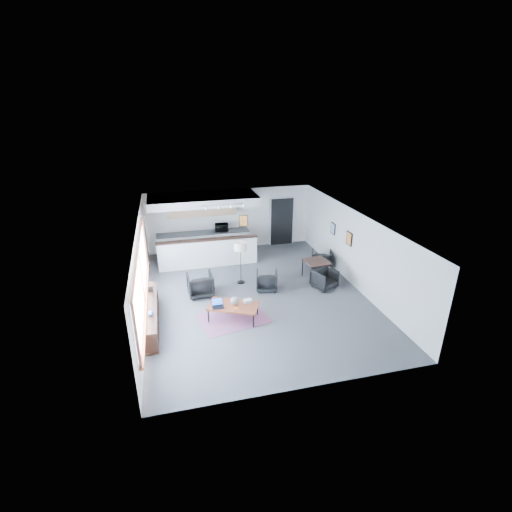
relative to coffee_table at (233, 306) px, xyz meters
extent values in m
cube|color=#47474A|center=(0.98, 1.27, -0.44)|extent=(7.00, 9.00, 0.01)
cube|color=white|center=(0.98, 1.27, 2.17)|extent=(7.00, 9.00, 0.01)
cube|color=silver|center=(0.98, 5.78, 0.87)|extent=(7.00, 0.01, 2.60)
cube|color=silver|center=(0.98, -3.23, 0.87)|extent=(7.00, 0.01, 2.60)
cube|color=silver|center=(-2.53, 1.27, 0.87)|extent=(0.01, 9.00, 2.60)
cube|color=silver|center=(4.48, 1.27, 0.87)|extent=(0.01, 9.00, 2.60)
cube|color=#8CBFFF|center=(-2.49, 0.37, 1.07)|extent=(0.02, 5.80, 1.55)
cube|color=maroon|center=(-2.46, 0.37, 0.27)|extent=(0.10, 5.95, 0.06)
cube|color=maroon|center=(-2.47, 0.37, 1.87)|extent=(0.06, 5.95, 0.06)
cube|color=maroon|center=(-2.47, -2.53, 1.07)|extent=(0.06, 0.06, 1.60)
cube|color=maroon|center=(-2.47, 0.37, 1.07)|extent=(0.06, 0.06, 1.60)
cube|color=maroon|center=(-2.47, 3.27, 1.07)|extent=(0.06, 0.06, 1.60)
cube|color=black|center=(-2.32, 0.27, 0.19)|extent=(0.35, 3.00, 0.05)
cube|color=black|center=(-2.32, 0.27, -0.38)|extent=(0.35, 3.00, 0.05)
cube|color=black|center=(-2.32, -1.18, -0.10)|extent=(0.33, 0.04, 0.55)
cube|color=black|center=(-2.32, 0.27, -0.10)|extent=(0.33, 0.04, 0.55)
cube|color=black|center=(-2.32, 1.72, -0.10)|extent=(0.33, 0.04, 0.55)
cube|color=#3359A5|center=(-2.32, -1.03, -0.26)|extent=(0.18, 0.04, 0.20)
cube|color=silver|center=(-2.32, -0.86, -0.25)|extent=(0.18, 0.04, 0.22)
cube|color=maroon|center=(-2.32, -0.69, -0.24)|extent=(0.18, 0.04, 0.24)
cube|color=black|center=(-2.32, -0.52, -0.26)|extent=(0.18, 0.04, 0.20)
cube|color=#3359A5|center=(-2.32, -0.35, -0.25)|extent=(0.18, 0.04, 0.22)
cube|color=silver|center=(-2.32, -0.18, -0.24)|extent=(0.18, 0.04, 0.24)
cube|color=maroon|center=(-2.32, -0.01, -0.26)|extent=(0.18, 0.04, 0.20)
cube|color=black|center=(-2.32, 0.16, -0.25)|extent=(0.18, 0.04, 0.22)
cube|color=#3359A5|center=(-2.32, 0.33, -0.24)|extent=(0.18, 0.03, 0.24)
cube|color=silver|center=(-2.32, 0.50, -0.26)|extent=(0.18, 0.03, 0.20)
cube|color=maroon|center=(-2.32, 0.67, -0.25)|extent=(0.18, 0.03, 0.22)
cube|color=black|center=(-2.32, 0.84, -0.24)|extent=(0.18, 0.04, 0.24)
cube|color=black|center=(-2.32, 1.07, 0.30)|extent=(0.14, 0.02, 0.18)
sphere|color=#264C99|center=(-2.30, -0.33, 0.28)|extent=(0.14, 0.14, 0.14)
cube|color=white|center=(-0.22, 3.97, 0.12)|extent=(3.80, 0.25, 1.10)
cube|color=black|center=(-0.22, 3.97, 0.68)|extent=(3.85, 0.32, 0.04)
cube|color=white|center=(-0.22, 5.42, 0.02)|extent=(3.80, 0.60, 0.90)
cube|color=#2D2D2D|center=(-0.22, 5.42, 0.48)|extent=(3.82, 0.62, 0.04)
cube|color=tan|center=(-0.22, 5.57, 1.52)|extent=(2.80, 0.35, 0.70)
cube|color=white|center=(-0.22, 4.87, 2.02)|extent=(4.20, 1.80, 0.30)
cube|color=black|center=(1.18, 3.98, 1.32)|extent=(0.35, 0.03, 0.45)
cube|color=orange|center=(1.18, 3.97, 1.32)|extent=(0.30, 0.01, 0.40)
cube|color=black|center=(3.28, 5.69, 0.62)|extent=(1.00, 0.12, 2.10)
cube|color=white|center=(2.76, 5.70, 0.62)|extent=(0.06, 0.10, 2.10)
cube|color=white|center=(3.80, 5.70, 0.62)|extent=(0.06, 0.10, 2.10)
cube|color=white|center=(3.28, 5.70, 1.69)|extent=(1.10, 0.10, 0.06)
cube|color=silver|center=(0.38, 3.47, 2.13)|extent=(1.60, 0.04, 0.04)
cylinder|color=silver|center=(-0.27, 3.47, 2.05)|extent=(0.07, 0.07, 0.09)
cylinder|color=silver|center=(0.18, 3.47, 2.05)|extent=(0.07, 0.07, 0.09)
cylinder|color=silver|center=(0.63, 3.47, 2.05)|extent=(0.07, 0.07, 0.09)
cylinder|color=silver|center=(1.08, 3.47, 2.05)|extent=(0.07, 0.07, 0.09)
cube|color=black|center=(4.45, 1.67, 1.12)|extent=(0.03, 0.38, 0.48)
cube|color=orange|center=(4.43, 1.67, 1.12)|extent=(0.00, 0.32, 0.42)
cube|color=black|center=(4.45, 2.97, 1.07)|extent=(0.03, 0.34, 0.44)
cube|color=#859FC5|center=(4.43, 2.97, 1.07)|extent=(0.00, 0.28, 0.38)
cube|color=#683652|center=(0.00, 0.00, -0.43)|extent=(2.18, 1.69, 0.01)
cube|color=maroon|center=(0.00, 0.00, 0.01)|extent=(1.63, 1.30, 0.06)
cube|color=black|center=(-0.74, -0.03, -0.22)|extent=(0.04, 0.04, 0.42)
cube|color=black|center=(-0.47, 0.58, -0.22)|extent=(0.04, 0.04, 0.42)
cube|color=black|center=(0.47, -0.58, -0.22)|extent=(0.04, 0.04, 0.42)
cube|color=black|center=(0.74, 0.03, -0.22)|extent=(0.04, 0.04, 0.42)
cube|color=black|center=(-0.14, -0.30, -0.03)|extent=(1.26, 0.60, 0.03)
cube|color=black|center=(0.14, 0.30, -0.03)|extent=(1.26, 0.60, 0.03)
cube|color=black|center=(-0.46, -0.04, 0.04)|extent=(0.34, 0.25, 0.02)
cube|color=black|center=(-0.46, 0.08, 0.16)|extent=(0.33, 0.07, 0.22)
cube|color=blue|center=(-0.46, 0.08, 0.16)|extent=(0.30, 0.05, 0.19)
sphere|color=gray|center=(0.04, 0.02, 0.16)|extent=(0.25, 0.25, 0.25)
cube|color=silver|center=(0.46, 0.08, 0.05)|extent=(0.29, 0.25, 0.03)
cube|color=#3359A5|center=(0.46, 0.08, 0.08)|extent=(0.27, 0.23, 0.03)
cube|color=silver|center=(0.45, 0.06, 0.11)|extent=(0.25, 0.21, 0.02)
cube|color=#E5590C|center=(0.03, -0.20, 0.04)|extent=(0.11, 0.11, 0.01)
imported|color=black|center=(-0.78, 1.71, -0.02)|extent=(0.84, 0.79, 0.83)
imported|color=black|center=(1.45, 1.57, -0.08)|extent=(0.84, 0.81, 0.72)
cylinder|color=black|center=(0.71, 2.29, -0.42)|extent=(0.35, 0.35, 0.03)
cylinder|color=black|center=(0.71, 2.29, 0.23)|extent=(0.03, 0.03, 1.29)
cylinder|color=beige|center=(0.71, 2.29, 0.95)|extent=(0.57, 0.57, 0.29)
cube|color=black|center=(3.42, 1.96, 0.24)|extent=(0.91, 0.91, 0.04)
cylinder|color=black|center=(3.10, 1.56, -0.11)|extent=(0.04, 0.04, 0.65)
cylinder|color=black|center=(3.01, 2.28, -0.11)|extent=(0.04, 0.04, 0.65)
cylinder|color=black|center=(3.82, 1.65, -0.11)|extent=(0.04, 0.04, 0.65)
cylinder|color=black|center=(3.73, 2.37, -0.11)|extent=(0.04, 0.04, 0.65)
imported|color=black|center=(3.41, 1.21, -0.12)|extent=(0.78, 0.76, 0.63)
imported|color=black|center=(3.98, 2.82, -0.12)|extent=(0.80, 0.78, 0.64)
imported|color=black|center=(0.54, 5.42, 0.68)|extent=(0.57, 0.35, 0.37)
camera|label=1|loc=(-1.64, -9.31, 5.50)|focal=26.00mm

